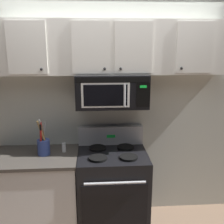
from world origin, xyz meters
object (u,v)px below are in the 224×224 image
stove_range (112,189)px  utensil_crock_blue (43,145)px  over_range_microwave (112,91)px  salt_shaker (64,147)px

stove_range → utensil_crock_blue: size_ratio=2.80×
over_range_microwave → salt_shaker: over_range_microwave is taller
stove_range → salt_shaker: bearing=171.1°
utensil_crock_blue → salt_shaker: bearing=16.2°
stove_range → salt_shaker: (-0.53, 0.08, 0.48)m
over_range_microwave → salt_shaker: bearing=-176.4°
stove_range → over_range_microwave: 1.11m
over_range_microwave → salt_shaker: (-0.53, -0.03, -0.62)m
stove_range → utensil_crock_blue: utensil_crock_blue is taller
over_range_microwave → utensil_crock_blue: (-0.74, -0.09, -0.56)m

